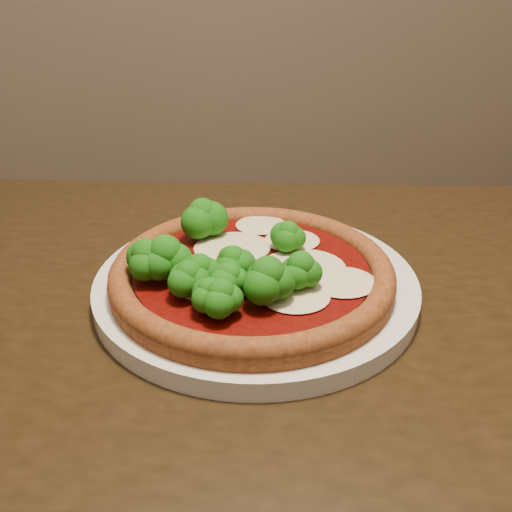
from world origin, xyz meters
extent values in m
cube|color=black|center=(0.07, 0.22, 0.73)|extent=(1.40, 0.91, 0.04)
cylinder|color=silver|center=(0.03, 0.29, 0.76)|extent=(0.31, 0.31, 0.02)
cylinder|color=brown|center=(0.03, 0.28, 0.77)|extent=(0.26, 0.26, 0.01)
torus|color=brown|center=(0.03, 0.28, 0.78)|extent=(0.26, 0.26, 0.02)
cylinder|color=#5F0804|center=(0.03, 0.28, 0.78)|extent=(0.22, 0.22, 0.00)
ellipsoid|color=beige|center=(0.05, 0.37, 0.78)|extent=(0.05, 0.05, 0.00)
ellipsoid|color=beige|center=(0.06, 0.23, 0.78)|extent=(0.06, 0.05, 0.00)
ellipsoid|color=beige|center=(0.10, 0.25, 0.78)|extent=(0.06, 0.05, 0.00)
ellipsoid|color=beige|center=(-0.01, 0.26, 0.78)|extent=(0.07, 0.06, 0.01)
ellipsoid|color=beige|center=(0.01, 0.32, 0.78)|extent=(0.08, 0.07, 0.01)
ellipsoid|color=beige|center=(0.07, 0.33, 0.78)|extent=(0.06, 0.05, 0.00)
ellipsoid|color=beige|center=(0.07, 0.28, 0.78)|extent=(0.08, 0.07, 0.01)
ellipsoid|color=#218515|center=(-0.01, 0.22, 0.80)|extent=(0.04, 0.04, 0.03)
ellipsoid|color=#218515|center=(-0.01, 0.35, 0.81)|extent=(0.05, 0.05, 0.04)
ellipsoid|color=#218515|center=(0.00, 0.24, 0.80)|extent=(0.04, 0.04, 0.03)
ellipsoid|color=#218515|center=(0.01, 0.26, 0.80)|extent=(0.04, 0.04, 0.03)
ellipsoid|color=#218515|center=(0.03, 0.22, 0.81)|extent=(0.05, 0.05, 0.04)
ellipsoid|color=#218515|center=(-0.05, 0.27, 0.81)|extent=(0.05, 0.05, 0.04)
ellipsoid|color=#218515|center=(0.06, 0.24, 0.80)|extent=(0.04, 0.04, 0.04)
ellipsoid|color=#218515|center=(-0.02, 0.25, 0.80)|extent=(0.04, 0.04, 0.03)
ellipsoid|color=#218515|center=(-0.03, 0.24, 0.80)|extent=(0.04, 0.04, 0.03)
ellipsoid|color=#218515|center=(0.01, 0.27, 0.80)|extent=(0.03, 0.03, 0.03)
ellipsoid|color=#218515|center=(-0.01, 0.21, 0.80)|extent=(0.04, 0.04, 0.03)
ellipsoid|color=#218515|center=(0.07, 0.31, 0.80)|extent=(0.04, 0.04, 0.03)
ellipsoid|color=#218515|center=(-0.07, 0.27, 0.81)|extent=(0.05, 0.05, 0.04)
camera|label=1|loc=(-0.02, -0.17, 1.04)|focal=40.00mm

